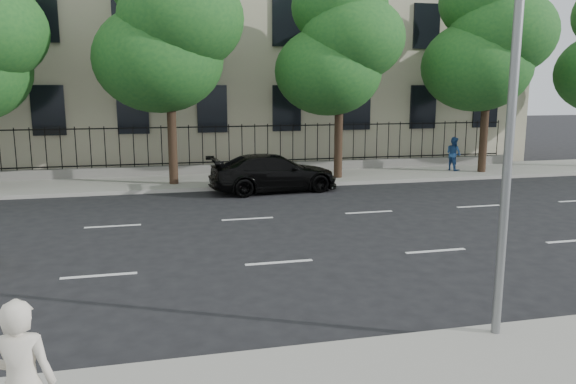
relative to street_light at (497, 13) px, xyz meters
name	(u,v)px	position (x,y,z in m)	size (l,w,h in m)	color
ground	(307,302)	(-2.50, 1.77, -5.15)	(120.00, 120.00, 0.00)	black
far_sidewalk	(221,180)	(-2.50, 15.77, -5.07)	(60.00, 4.00, 0.15)	gray
lane_markings	(261,237)	(-2.50, 6.52, -5.14)	(49.60, 4.62, 0.01)	silver
iron_fence	(216,162)	(-2.50, 17.47, -4.50)	(30.00, 0.50, 2.20)	slate
street_light	(497,13)	(0.00, 0.00, 0.00)	(0.25, 3.32, 8.05)	slate
tree_c	(169,24)	(-4.46, 15.13, 1.26)	(5.89, 5.50, 9.80)	#382619
tree_d	(340,43)	(2.54, 15.13, 0.69)	(5.34, 4.94, 8.84)	#382619
tree_e	(489,37)	(9.54, 15.13, 1.05)	(5.71, 5.31, 9.46)	#382619
black_sedan	(274,173)	(-0.73, 13.14, -4.42)	(2.04, 5.03, 1.46)	black
pedestrian_far	(454,154)	(8.44, 15.69, -4.22)	(0.76, 0.59, 1.57)	navy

